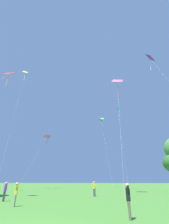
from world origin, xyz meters
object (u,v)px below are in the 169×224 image
at_px(kite_teal_box, 117,108).
at_px(person_with_spool, 94,187).
at_px(kite_green_small, 101,119).
at_px(kite_pink_low, 118,85).
at_px(kite_yellow_diamond, 24,77).
at_px(person_far_back, 5,190).
at_px(person_in_red_shirt, 16,192).
at_px(person_child_small, 128,197).
at_px(kite_purple_streamer, 151,61).
at_px(kite_black_large, 47,138).
at_px(kite_red_high, 5,77).

bearing_deg(kite_teal_box, person_with_spool, -107.46).
bearing_deg(kite_green_small, kite_teal_box, -67.09).
distance_m(kite_pink_low, person_with_spool, 17.42).
bearing_deg(kite_yellow_diamond, kite_green_small, 42.14).
bearing_deg(kite_teal_box, person_far_back, -119.67).
xyz_separation_m(kite_yellow_diamond, person_in_red_shirt, (13.20, -19.90, -25.60)).
distance_m(kite_yellow_diamond, person_child_small, 40.50).
bearing_deg(kite_pink_low, person_child_small, -96.39).
bearing_deg(person_in_red_shirt, kite_purple_streamer, 44.37).
bearing_deg(kite_purple_streamer, person_child_small, -115.92).
bearing_deg(person_with_spool, kite_yellow_diamond, 150.43).
bearing_deg(kite_yellow_diamond, kite_black_large, 65.33).
bearing_deg(person_with_spool, kite_pink_low, 35.13).
relative_size(kite_teal_box, person_with_spool, 11.80).
distance_m(person_child_small, person_in_red_shirt, 8.50).
bearing_deg(kite_yellow_diamond, kite_purple_streamer, -4.22).
bearing_deg(kite_green_small, kite_purple_streamer, -58.21).
bearing_deg(kite_green_small, person_far_back, -104.21).
bearing_deg(kite_pink_low, person_in_red_shirt, -127.30).
distance_m(person_far_back, person_with_spool, 10.20).
bearing_deg(kite_yellow_diamond, kite_teal_box, 15.10).
relative_size(kite_yellow_diamond, kite_pink_low, 1.50).
bearing_deg(kite_red_high, kite_teal_box, 55.08).
bearing_deg(kite_green_small, person_in_red_shirt, -98.98).
xyz_separation_m(kite_black_large, kite_yellow_diamond, (-4.20, -9.15, 14.01)).
xyz_separation_m(kite_yellow_diamond, kite_purple_streamer, (31.20, -2.30, -0.18)).
distance_m(kite_teal_box, person_in_red_shirt, 33.67).
distance_m(person_in_red_shirt, person_with_spool, 10.80).
bearing_deg(kite_green_small, kite_pink_low, -81.45).
xyz_separation_m(kite_black_large, person_child_small, (16.78, -32.47, -11.60)).
distance_m(kite_green_small, person_far_back, 40.22).
distance_m(kite_green_small, person_child_small, 45.07).
distance_m(kite_pink_low, person_child_small, 23.14).
bearing_deg(kite_teal_box, kite_green_small, 112.91).
bearing_deg(kite_red_high, person_far_back, -4.02).
distance_m(kite_pink_low, kite_red_high, 18.15).
xyz_separation_m(kite_teal_box, person_with_spool, (-5.29, -16.81, -18.21)).
height_order(kite_black_large, kite_yellow_diamond, kite_yellow_diamond).
xyz_separation_m(kite_black_large, person_with_spool, (14.18, -19.58, -11.54)).
height_order(kite_yellow_diamond, kite_pink_low, kite_yellow_diamond).
height_order(kite_yellow_diamond, person_with_spool, kite_yellow_diamond).
xyz_separation_m(kite_purple_streamer, kite_red_high, (-23.60, -14.34, -12.35)).
height_order(kite_purple_streamer, kite_red_high, kite_purple_streamer).
bearing_deg(kite_purple_streamer, kite_pink_low, -149.12).
xyz_separation_m(kite_purple_streamer, kite_green_small, (-12.12, 19.56, -5.91)).
height_order(kite_red_high, person_with_spool, kite_red_high).
distance_m(kite_purple_streamer, person_in_red_shirt, 35.78).
height_order(kite_pink_low, kite_red_high, kite_pink_low).
bearing_deg(kite_black_large, kite_yellow_diamond, -114.67).
xyz_separation_m(kite_black_large, person_in_red_shirt, (9.00, -29.05, -11.59)).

